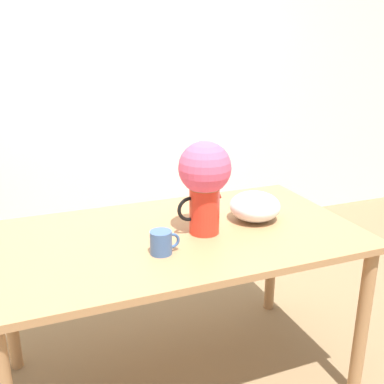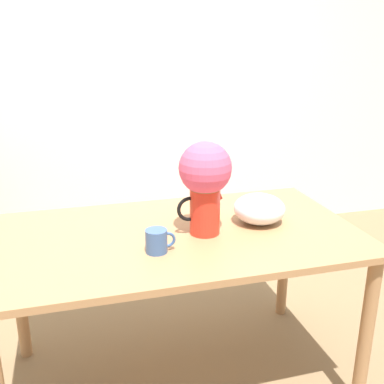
{
  "view_description": "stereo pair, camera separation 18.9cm",
  "coord_description": "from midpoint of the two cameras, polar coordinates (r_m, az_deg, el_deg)",
  "views": [
    {
      "loc": [
        -0.57,
        -1.73,
        1.57
      ],
      "look_at": [
        0.09,
        -0.06,
        0.97
      ],
      "focal_mm": 42.0,
      "sensor_mm": 36.0,
      "label": 1
    },
    {
      "loc": [
        -0.39,
        -1.79,
        1.57
      ],
      "look_at": [
        0.09,
        -0.06,
        0.97
      ],
      "focal_mm": 42.0,
      "sensor_mm": 36.0,
      "label": 2
    }
  ],
  "objects": [
    {
      "name": "white_bowl",
      "position": [
        2.1,
        5.45,
        -1.87
      ],
      "size": [
        0.24,
        0.24,
        0.13
      ],
      "color": "silver",
      "rests_on": "table"
    },
    {
      "name": "table",
      "position": [
        2.01,
        -4.61,
        -7.74
      ],
      "size": [
        1.6,
        0.89,
        0.78
      ],
      "color": "#A3754C",
      "rests_on": "ground_plane"
    },
    {
      "name": "flower_vase",
      "position": [
        1.89,
        -1.24,
        1.72
      ],
      "size": [
        0.24,
        0.23,
        0.41
      ],
      "color": "red",
      "rests_on": "table"
    },
    {
      "name": "wall_back",
      "position": [
        3.57,
        -14.12,
        13.53
      ],
      "size": [
        8.0,
        0.05,
        2.6
      ],
      "color": "silver",
      "rests_on": "ground_plane"
    },
    {
      "name": "ground_plane",
      "position": [
        2.41,
        -5.18,
        -22.41
      ],
      "size": [
        12.0,
        12.0,
        0.0
      ],
      "primitive_type": "plane",
      "color": "#7F6647"
    },
    {
      "name": "coffee_mug",
      "position": [
        1.78,
        -6.93,
        -6.44
      ],
      "size": [
        0.12,
        0.09,
        0.09
      ],
      "color": "#385689",
      "rests_on": "table"
    }
  ]
}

